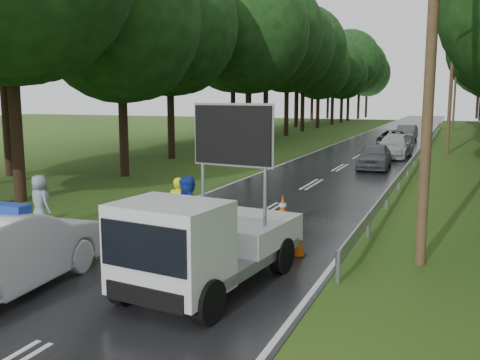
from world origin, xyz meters
The scene contains 20 objects.
ground centered at (0.00, 0.00, 0.00)m, with size 160.00×160.00×0.00m, color #2A4C15.
road centered at (0.00, 30.00, 0.01)m, with size 7.00×140.00×0.02m, color black.
guardrail centered at (3.70, 29.67, 0.55)m, with size 0.12×60.06×0.70m.
utility_pole_near centered at (5.20, 2.00, 5.06)m, with size 1.40×0.24×10.00m.
utility_pole_mid centered at (5.20, 28.00, 5.06)m, with size 1.40×0.24×10.00m.
utility_pole_far centered at (5.20, 54.00, 5.06)m, with size 1.40×0.24×10.00m.
police_sedan centered at (-2.30, -3.03, 0.83)m, with size 2.20×5.14×1.81m.
work_truck centered at (1.32, -1.47, 1.00)m, with size 2.52×4.81×3.68m.
barrier centered at (0.55, 1.29, 0.80)m, with size 2.40×1.01×1.06m.
officer centered at (-1.16, 2.00, 0.84)m, with size 0.61×0.40×1.68m, color #F8FA0D.
civilian centered at (-0.02, 0.50, 0.99)m, with size 0.96×0.75×1.98m, color #1935A8.
bystander_right centered at (-5.25, 1.16, 0.81)m, with size 0.80×0.52×1.63m, color #8A98A6.
queue_car_first centered at (1.77, 18.30, 0.70)m, with size 1.66×4.12×1.40m, color #44484C.
queue_car_second centered at (2.12, 24.30, 0.71)m, with size 1.98×4.87×1.41m, color #ACB0B4.
queue_car_third centered at (1.22, 31.53, 0.63)m, with size 2.11×4.57×1.27m, color black.
queue_car_fourth centered at (1.68, 37.53, 0.69)m, with size 1.47×4.21×1.39m, color #3B3E43.
cone_center centered at (0.49, 2.00, 0.40)m, with size 0.39×0.39×0.82m.
cone_far centered at (0.89, 5.00, 0.40)m, with size 0.39×0.39×0.83m.
cone_left_mid centered at (-2.97, 0.50, 0.33)m, with size 0.32×0.32×0.68m.
cone_right centered at (2.40, 1.50, 0.39)m, with size 0.38×0.38×0.80m.
Camera 1 is at (5.87, -10.68, 3.88)m, focal length 40.00 mm.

